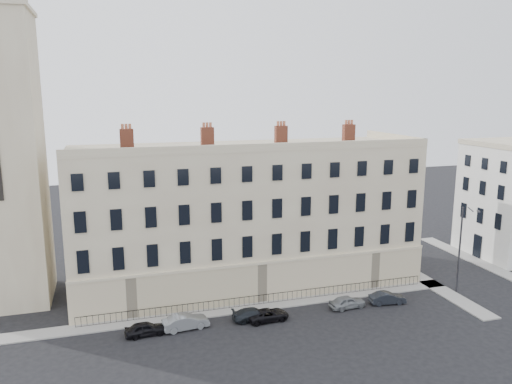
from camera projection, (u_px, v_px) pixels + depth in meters
ground at (344, 320)px, 45.70m from camera, size 160.00×160.00×0.00m
terrace at (246, 215)px, 53.75m from camera, size 36.22×12.22×17.00m
pavement_terrace at (225, 311)px, 47.53m from camera, size 48.00×2.00×0.12m
pavement_east_return at (415, 275)px, 56.89m from camera, size 2.00×24.00×0.12m
pavement_adjacent at (476, 261)px, 61.62m from camera, size 2.00×20.00×0.12m
railings at (264, 299)px, 48.94m from camera, size 35.00×0.04×0.96m
car_a at (146, 329)px, 42.73m from camera, size 3.61×1.66×1.20m
car_b at (186, 322)px, 43.88m from camera, size 4.20×1.86×1.34m
car_c at (253, 314)px, 45.58m from camera, size 3.93×1.66×1.13m
car_d at (268, 315)px, 45.55m from camera, size 3.99×2.02×1.08m
car_e at (347, 302)px, 48.16m from camera, size 3.71×1.74×1.23m
car_f at (387, 298)px, 49.15m from camera, size 3.72×1.71×1.18m
streetlamp at (461, 246)px, 51.21m from camera, size 0.96×1.84×9.09m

